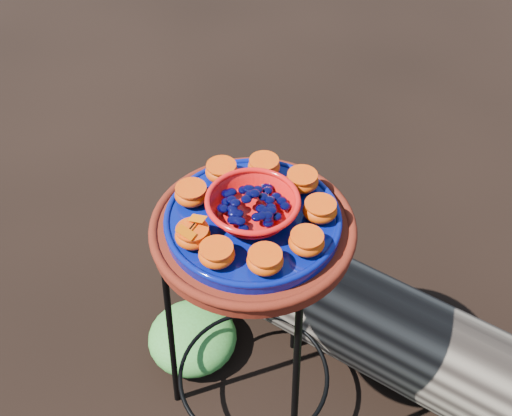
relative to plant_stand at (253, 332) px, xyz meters
The scene contains 19 objects.
ground 0.35m from the plant_stand, ahead, with size 60.00×60.00×0.00m, color black.
plant_stand is the anchor object (origin of this frame).
terracotta_saucer 0.37m from the plant_stand, ahead, with size 0.42×0.42×0.03m, color #491407.
cobalt_plate 0.40m from the plant_stand, ahead, with size 0.36×0.36×0.02m, color #0A0D53.
red_bowl 0.43m from the plant_stand, ahead, with size 0.18×0.18×0.05m, color red, non-canonical shape.
glass_gems 0.47m from the plant_stand, ahead, with size 0.14×0.14×0.02m, color black, non-canonical shape.
orange_half_0 0.45m from the plant_stand, 116.47° to the right, with size 0.07×0.07×0.04m, color #BA3404.
orange_half_1 0.45m from the plant_stand, 87.36° to the right, with size 0.07×0.07×0.04m, color #BA3404.
orange_half_2 0.45m from the plant_stand, 47.36° to the right, with size 0.07×0.07×0.04m, color #BA3404.
orange_half_3 0.45m from the plant_stand, ahead, with size 0.07×0.07×0.04m, color #BA3404.
orange_half_4 0.45m from the plant_stand, 32.64° to the left, with size 0.07×0.07×0.04m, color #BA3404.
orange_half_5 0.45m from the plant_stand, 72.64° to the left, with size 0.07×0.07×0.04m, color #BA3404.
orange_half_6 0.45m from the plant_stand, 112.64° to the left, with size 0.07×0.07×0.04m, color #BA3404.
orange_half_7 0.45m from the plant_stand, 152.64° to the left, with size 0.07×0.07×0.04m, color #BA3404.
orange_half_8 0.45m from the plant_stand, 167.36° to the right, with size 0.07×0.07×0.04m, color #BA3404.
butterfly 0.47m from the plant_stand, 116.47° to the right, with size 0.08×0.05×0.01m, color #D95000, non-canonical shape.
driftwood_log 0.50m from the plant_stand, 47.05° to the left, with size 1.53×0.40×0.29m, color black, non-canonical shape.
foliage_left 0.38m from the plant_stand, 168.86° to the left, with size 0.27×0.27×0.13m, color #336D23.
foliage_back 0.57m from the plant_stand, 115.56° to the left, with size 0.35×0.35×0.18m, color #336D23.
Camera 1 is at (0.50, -0.76, 1.69)m, focal length 45.00 mm.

